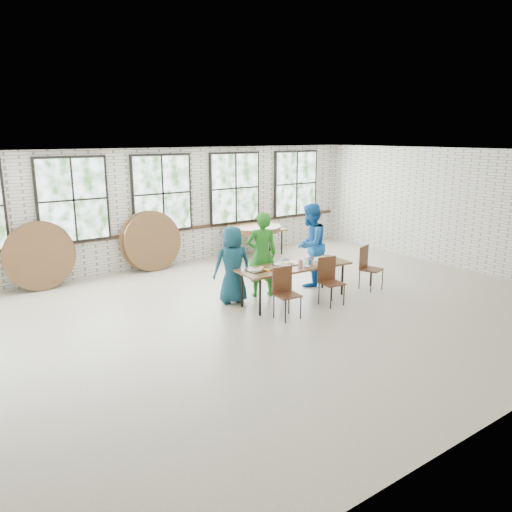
{
  "coord_description": "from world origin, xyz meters",
  "views": [
    {
      "loc": [
        -5.44,
        -7.13,
        3.31
      ],
      "look_at": [
        0.0,
        0.4,
        1.05
      ],
      "focal_mm": 35.0,
      "sensor_mm": 36.0,
      "label": 1
    }
  ],
  "objects_px": {
    "chair_near_right": "(329,277)",
    "chair_near_left": "(285,288)",
    "dining_table": "(294,268)",
    "storage_table": "(254,232)"
  },
  "relations": [
    {
      "from": "chair_near_right",
      "to": "chair_near_left",
      "type": "bearing_deg",
      "value": -168.1
    },
    {
      "from": "chair_near_right",
      "to": "dining_table",
      "type": "bearing_deg",
      "value": 137.42
    },
    {
      "from": "chair_near_right",
      "to": "storage_table",
      "type": "xyz_separation_m",
      "value": [
        1.12,
        4.15,
        0.13
      ]
    },
    {
      "from": "dining_table",
      "to": "chair_near_left",
      "type": "bearing_deg",
      "value": -136.06
    },
    {
      "from": "dining_table",
      "to": "storage_table",
      "type": "height_order",
      "value": "same"
    },
    {
      "from": "dining_table",
      "to": "storage_table",
      "type": "relative_size",
      "value": 1.34
    },
    {
      "from": "chair_near_left",
      "to": "storage_table",
      "type": "relative_size",
      "value": 0.52
    },
    {
      "from": "storage_table",
      "to": "dining_table",
      "type": "bearing_deg",
      "value": -110.96
    },
    {
      "from": "chair_near_left",
      "to": "chair_near_right",
      "type": "height_order",
      "value": "same"
    },
    {
      "from": "chair_near_left",
      "to": "chair_near_right",
      "type": "xyz_separation_m",
      "value": [
        1.19,
        0.07,
        0.0
      ]
    }
  ]
}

